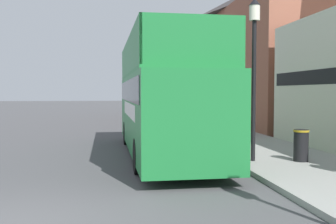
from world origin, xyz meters
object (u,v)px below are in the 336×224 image
object	(u,v)px
tour_bus	(164,104)
lamp_post_nearest	(254,50)
parked_car_ahead_of_bus	(159,120)
litter_bin	(301,144)
lamp_post_second	(199,68)

from	to	relation	value
tour_bus	lamp_post_nearest	size ratio (longest dim) A/B	2.05
parked_car_ahead_of_bus	lamp_post_nearest	bearing A→B (deg)	-82.34
parked_car_ahead_of_bus	litter_bin	xyz separation A→B (m)	(3.15, -10.14, -0.07)
tour_bus	lamp_post_second	world-z (taller)	lamp_post_second
parked_car_ahead_of_bus	litter_bin	bearing A→B (deg)	-75.02
tour_bus	litter_bin	bearing A→B (deg)	-34.74
tour_bus	litter_bin	world-z (taller)	tour_bus
tour_bus	litter_bin	distance (m)	4.81
parked_car_ahead_of_bus	lamp_post_nearest	world-z (taller)	lamp_post_nearest
lamp_post_second	litter_bin	bearing A→B (deg)	-80.09
lamp_post_nearest	tour_bus	bearing A→B (deg)	136.60
lamp_post_second	parked_car_ahead_of_bus	bearing A→B (deg)	129.85
tour_bus	parked_car_ahead_of_bus	xyz separation A→B (m)	(0.73, 7.54, -1.09)
litter_bin	tour_bus	bearing A→B (deg)	146.21
tour_bus	litter_bin	size ratio (longest dim) A/B	10.42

